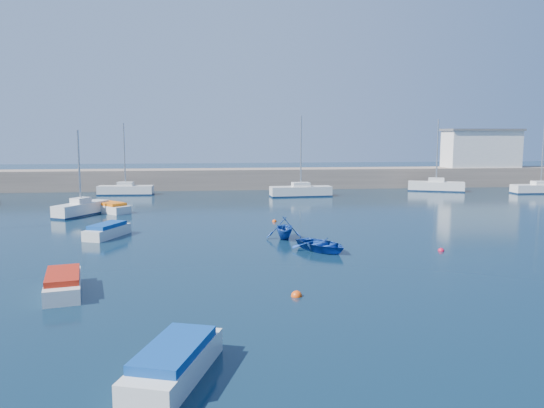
{
  "coord_description": "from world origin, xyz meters",
  "views": [
    {
      "loc": [
        -7.29,
        -23.98,
        7.1
      ],
      "look_at": [
        -2.48,
        17.67,
        1.6
      ],
      "focal_mm": 35.0,
      "sensor_mm": 36.0,
      "label": 1
    }
  ],
  "objects": [
    {
      "name": "motorboat_3",
      "position": [
        -8.44,
        -8.96,
        0.49
      ],
      "size": [
        2.89,
        4.71,
        1.04
      ],
      "rotation": [
        0.0,
        0.0,
        -0.32
      ],
      "color": "silver",
      "rests_on": "ground"
    },
    {
      "name": "motorboat_0",
      "position": [
        -14.0,
        0.15,
        0.45
      ],
      "size": [
        2.4,
        4.47,
        0.95
      ],
      "rotation": [
        0.0,
        0.0,
        0.22
      ],
      "color": "silver",
      "rests_on": "ground"
    },
    {
      "name": "motorboat_1",
      "position": [
        -14.54,
        13.47,
        0.46
      ],
      "size": [
        2.82,
        4.19,
        0.97
      ],
      "rotation": [
        0.0,
        0.0,
        -0.4
      ],
      "color": "silver",
      "rests_on": "ground"
    },
    {
      "name": "ground",
      "position": [
        0.0,
        0.0,
        0.0
      ],
      "size": [
        220.0,
        220.0,
        0.0
      ],
      "primitive_type": "plane",
      "color": "#0B2032",
      "rests_on": "ground"
    },
    {
      "name": "dinghy_left",
      "position": [
        -2.34,
        11.52,
        0.75
      ],
      "size": [
        2.78,
        3.13,
        1.5
      ],
      "primitive_type": "imported",
      "rotation": [
        0.0,
        0.0,
        -0.12
      ],
      "color": "#163E9A",
      "rests_on": "ground"
    },
    {
      "name": "dinghy_center",
      "position": [
        -0.6,
        7.38,
        0.39
      ],
      "size": [
        4.24,
        4.58,
        0.77
      ],
      "primitive_type": "imported",
      "rotation": [
        0.0,
        0.0,
        0.56
      ],
      "color": "#163E9A",
      "rests_on": "ground"
    },
    {
      "name": "sailboat_6",
      "position": [
        3.0,
        36.19,
        0.64
      ],
      "size": [
        7.17,
        2.48,
        9.26
      ],
      "rotation": [
        0.0,
        0.0,
        1.64
      ],
      "color": "silver",
      "rests_on": "ground"
    },
    {
      "name": "buoy_1",
      "position": [
        6.7,
        6.49,
        0.0
      ],
      "size": [
        0.39,
        0.39,
        0.39
      ],
      "primitive_type": "sphere",
      "color": "red",
      "rests_on": "ground"
    },
    {
      "name": "back_wall",
      "position": [
        0.0,
        46.0,
        1.3
      ],
      "size": [
        96.0,
        4.5,
        2.6
      ],
      "primitive_type": "cube",
      "color": "gray",
      "rests_on": "ground"
    },
    {
      "name": "motorboat_2",
      "position": [
        -16.71,
        25.73,
        0.45
      ],
      "size": [
        4.44,
        4.46,
        0.96
      ],
      "rotation": [
        0.0,
        0.0,
        0.78
      ],
      "color": "silver",
      "rests_on": "ground"
    },
    {
      "name": "buoy_0",
      "position": [
        -3.61,
        -1.54,
        0.0
      ],
      "size": [
        0.5,
        0.5,
        0.5
      ],
      "primitive_type": "sphere",
      "color": "#E0450B",
      "rests_on": "ground"
    },
    {
      "name": "sailboat_3",
      "position": [
        -18.77,
        24.06,
        0.62
      ],
      "size": [
        4.06,
        5.63,
        7.51
      ],
      "rotation": [
        0.0,
        0.0,
        -0.51
      ],
      "color": "silver",
      "rests_on": "ground"
    },
    {
      "name": "sailboat_8",
      "position": [
        32.58,
        36.03,
        0.59
      ],
      "size": [
        6.87,
        2.0,
        8.94
      ],
      "rotation": [
        0.0,
        0.0,
        1.56
      ],
      "color": "silver",
      "rests_on": "ground"
    },
    {
      "name": "buoy_3",
      "position": [
        -2.17,
        18.61,
        0.0
      ],
      "size": [
        0.38,
        0.38,
        0.38
      ],
      "primitive_type": "sphere",
      "color": "#E0450B",
      "rests_on": "ground"
    },
    {
      "name": "sailboat_5",
      "position": [
        -17.39,
        40.11,
        0.61
      ],
      "size": [
        6.49,
        2.18,
        8.44
      ],
      "rotation": [
        0.0,
        0.0,
        1.51
      ],
      "color": "silver",
      "rests_on": "ground"
    },
    {
      "name": "sailboat_7",
      "position": [
        21.0,
        39.95,
        0.67
      ],
      "size": [
        7.0,
        4.33,
        9.0
      ],
      "rotation": [
        0.0,
        0.0,
        1.18
      ],
      "color": "silver",
      "rests_on": "ground"
    },
    {
      "name": "harbor_office",
      "position": [
        30.0,
        46.0,
        5.1
      ],
      "size": [
        10.0,
        4.0,
        5.0
      ],
      "primitive_type": "cube",
      "color": "silver",
      "rests_on": "back_wall"
    }
  ]
}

